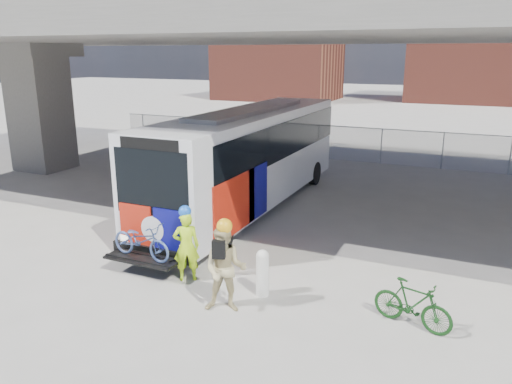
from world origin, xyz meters
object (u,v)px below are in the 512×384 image
Objects in this scene: bollard at (262,271)px; cyclist_hivis at (186,245)px; bike_parked at (413,304)px; bus at (250,151)px; cyclist_tan at (225,268)px.

bollard is 0.59× the size of cyclist_hivis.
bus is at bearing 62.52° from bike_parked.
cyclist_hivis is at bearing 105.87° from bike_parked.
bus is 6.56× the size of cyclist_hivis.
bus is 7.54× the size of bike_parked.
cyclist_hivis reaches higher than bollard.
cyclist_hivis is (1.19, -6.32, -1.15)m from bus.
cyclist_hivis is 1.15× the size of bike_parked.
cyclist_hivis is 0.91× the size of cyclist_tan.
cyclist_hivis is at bearing 129.95° from cyclist_tan.
cyclist_tan reaches higher than bike_parked.
bollard is 0.53× the size of cyclist_tan.
cyclist_tan reaches higher than bollard.
bollard is 1.17m from cyclist_tan.
bollard is at bearing 148.22° from cyclist_hivis.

